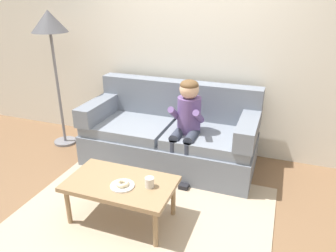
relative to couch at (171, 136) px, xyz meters
The scene contains 11 objects.
ground 0.92m from the couch, 82.32° to the right, with size 10.00×10.00×0.00m, color brown.
wall_back 1.20m from the couch, 78.27° to the left, with size 8.00×0.10×2.80m, color silver.
area_rug 1.16m from the couch, 84.05° to the right, with size 2.34×1.78×0.01m, color tan.
couch is the anchor object (origin of this frame).
coffee_table 1.19m from the couch, 92.26° to the right, with size 0.96×0.56×0.41m.
person_child 0.47m from the couch, 38.30° to the right, with size 0.34×0.58×1.10m.
plate 1.25m from the couch, 89.82° to the right, with size 0.21×0.21×0.01m, color white.
donut 1.25m from the couch, 89.82° to the right, with size 0.12×0.12×0.04m, color beige.
mug 1.20m from the couch, 79.01° to the right, with size 0.08×0.08×0.09m, color silver.
toy_controller 0.99m from the couch, 112.81° to the right, with size 0.23×0.09×0.05m.
floor_lamp 1.95m from the couch, behind, with size 0.44×0.44×1.75m.
Camera 1 is at (1.07, -2.47, 1.98)m, focal length 34.30 mm.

